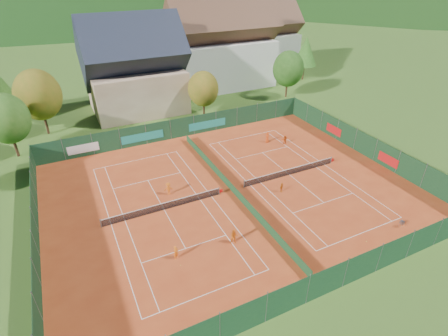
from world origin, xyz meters
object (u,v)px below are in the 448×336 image
player_left_near (176,252)px  player_right_far_b (285,140)px  hotel_block_a (221,49)px  player_right_far_a (267,137)px  player_left_mid (234,237)px  player_left_far (168,189)px  player_right_near (281,187)px  ball_hopper (402,222)px  chalet (135,72)px  hotel_block_b (260,40)px

player_left_near → player_right_far_b: 25.90m
hotel_block_a → player_right_far_b: bearing=-97.4°
hotel_block_a → player_right_far_a: 28.47m
player_left_mid → player_right_far_b: (15.96, 15.05, -0.14)m
hotel_block_a → player_right_far_a: hotel_block_a is taller
player_left_near → player_right_far_a: (19.48, 16.09, 0.07)m
player_left_far → player_right_near: size_ratio=1.28×
player_left_mid → player_left_far: (-2.94, 10.27, -0.04)m
hotel_block_a → player_left_mid: 48.38m
player_left_near → player_right_near: player_left_near is taller
ball_hopper → chalet: bearing=109.5°
hotel_block_a → player_right_far_b: hotel_block_a is taller
player_left_far → player_right_far_b: bearing=-158.1°
hotel_block_a → ball_hopper: size_ratio=27.00×
player_left_mid → player_right_far_a: 21.72m
hotel_block_b → player_left_near: hotel_block_b is taller
chalet → player_right_near: (8.00, -32.59, -6.04)m
chalet → ball_hopper: 45.89m
hotel_block_b → chalet: bearing=-157.0°
player_left_mid → player_right_near: player_left_mid is taller
ball_hopper → player_right_near: size_ratio=0.68×
chalet → ball_hopper: chalet is taller
hotel_block_a → player_right_near: hotel_block_a is taller
player_left_far → player_right_far_a: (16.94, 6.33, 0.02)m
player_right_far_a → player_right_far_b: 2.50m
player_right_far_a → player_right_far_b: bearing=106.8°
player_left_near → player_left_mid: 5.50m
hotel_block_a → hotel_block_b: bearing=29.7°
hotel_block_b → ball_hopper: bearing=-107.4°
hotel_block_a → player_left_near: bearing=-120.2°
player_left_near → player_left_far: bearing=44.0°
ball_hopper → player_left_mid: 16.70m
player_left_far → player_right_near: player_left_far is taller
player_left_mid → player_left_near: bearing=-168.0°
player_right_near → player_left_mid: bearing=179.4°
player_right_far_b → player_right_near: bearing=50.2°
ball_hopper → player_left_mid: bearing=162.0°
chalet → hotel_block_b: chalet is taller
chalet → player_left_near: 38.16m
player_left_mid → hotel_block_b: bearing=74.3°
player_right_far_b → hotel_block_b: bearing=-119.4°
chalet → player_right_far_a: size_ratio=10.41×
chalet → player_right_far_a: bearing=-57.7°
player_right_near → player_right_far_a: 12.67m
player_left_near → player_right_far_a: player_right_far_a is taller
player_left_near → player_right_near: 14.89m
player_left_mid → player_right_near: 10.07m
player_right_near → player_left_far: bearing=125.0°
hotel_block_a → player_right_near: size_ratio=18.32×
player_left_near → player_left_mid: bearing=-36.8°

